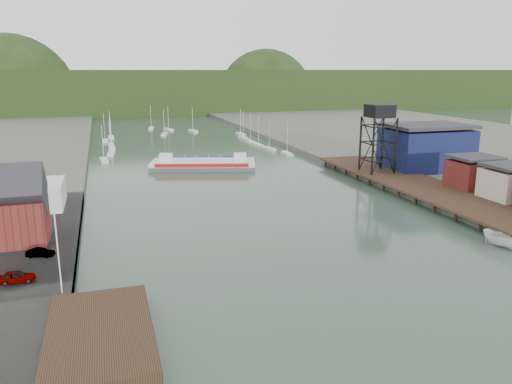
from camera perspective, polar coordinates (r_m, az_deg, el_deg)
ground at (r=59.45m, az=12.57°, el=-12.49°), size 600.00×600.00×0.00m
east_land at (r=175.46m, az=26.08°, el=3.87°), size 120.00×400.00×3.20m
west_quay at (r=71.69m, az=-26.35°, el=-8.28°), size 16.00×80.00×1.60m
west_stage at (r=52.36m, az=-17.40°, el=-15.53°), size 10.00×18.00×1.80m
east_pier at (r=113.99m, az=17.74°, el=0.92°), size 14.00×70.00×2.45m
harbor_building at (r=79.84m, az=-27.10°, el=-2.20°), size 12.20×8.20×8.90m
white_shed at (r=99.84m, az=-26.25°, el=-0.47°), size 18.00×12.00×4.50m
flagpole at (r=59.14m, az=-21.79°, el=-5.35°), size 0.16×0.16×12.00m
lift_tower at (r=121.65m, az=13.94°, el=8.51°), size 6.50×6.50×16.00m
blue_shed at (r=132.54m, az=18.87°, el=4.84°), size 20.50×14.50×11.30m
marina_sailboats at (r=188.18m, az=-8.63°, el=5.80°), size 57.71×92.65×0.90m
distant_hills at (r=348.42m, az=-13.52°, el=10.85°), size 500.00×120.00×80.00m
chain_ferry at (r=136.17m, az=-6.05°, el=3.20°), size 29.75×18.09×4.00m
motorboat at (r=83.84m, az=26.26°, el=-4.90°), size 3.65×6.46×2.35m
car_west_a at (r=65.86m, az=-25.72°, el=-8.71°), size 4.24×1.73×1.44m
car_west_b at (r=73.17m, az=-23.43°, el=-6.38°), size 3.80×2.21×1.18m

